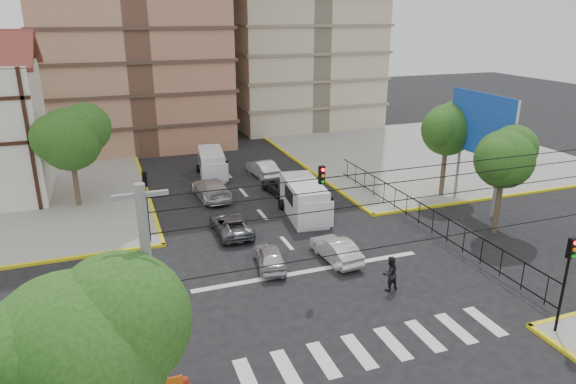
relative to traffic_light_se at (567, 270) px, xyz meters
name	(u,v)px	position (x,y,z in m)	size (l,w,h in m)	color
ground	(319,281)	(-7.80, 7.80, -3.11)	(160.00, 160.00, 0.00)	black
sidewalk_ne	(424,154)	(12.20, 27.80, -3.04)	(26.00, 26.00, 0.15)	gray
crosswalk_stripes	(376,347)	(-7.80, 1.80, -3.11)	(12.00, 2.40, 0.01)	silver
stop_line	(311,271)	(-7.80, 9.00, -3.11)	(13.00, 0.40, 0.01)	silver
park_fence	(418,226)	(1.20, 12.30, -3.11)	(0.10, 22.50, 1.66)	black
billboard	(482,126)	(6.65, 13.80, 2.89)	(0.36, 6.20, 8.10)	slate
tree_sw_near	(78,353)	(-18.70, -2.19, 2.16)	(5.63, 4.60, 7.57)	#473828
tree_park_a	(506,156)	(5.28, 9.81, 1.90)	(4.41, 3.60, 6.83)	#473828
tree_park_c	(449,127)	(6.29, 16.81, 2.22)	(4.65, 3.80, 7.25)	#473828
tree_tudor	(71,136)	(-19.70, 23.81, 2.11)	(5.39, 4.40, 7.43)	#473828
traffic_light_se	(567,270)	(0.00, 0.00, 0.00)	(0.28, 0.22, 4.40)	black
traffic_light_nw	(146,195)	(-15.60, 15.60, 0.00)	(0.28, 0.22, 4.40)	black
traffic_light_hanging	(340,185)	(-7.80, 5.76, 2.79)	(18.00, 9.12, 0.92)	black
utility_pole_sw	(154,333)	(-16.80, -1.20, 1.65)	(1.40, 0.28, 9.00)	slate
van_right_lane	(305,201)	(-5.21, 16.28, -1.92)	(2.77, 5.68, 2.46)	silver
van_left_lane	(212,165)	(-9.18, 27.62, -2.03)	(2.54, 5.15, 2.22)	silver
car_silver_front_left	(270,257)	(-9.72, 10.20, -2.50)	(1.45, 3.61, 1.23)	silver
car_white_front_right	(336,249)	(-5.96, 9.74, -2.46)	(1.38, 3.96, 1.30)	silver
car_grey_mid_left	(231,224)	(-10.61, 15.39, -2.48)	(2.08, 4.52, 1.25)	#5B5E63
car_silver_rear_left	(211,189)	(-10.45, 22.37, -2.35)	(2.13, 5.23, 1.52)	silver
car_darkgrey_mid_right	(278,186)	(-5.31, 21.59, -2.49)	(1.48, 3.67, 1.25)	#27282A
car_white_rear_right	(263,168)	(-5.11, 26.34, -2.40)	(1.51, 4.33, 1.43)	silver
pedestrian_crosswalk	(390,273)	(-4.85, 5.78, -2.20)	(0.89, 0.69, 1.83)	black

